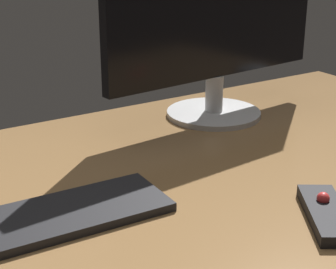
# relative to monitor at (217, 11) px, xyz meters

# --- Properties ---
(desk) EXTENTS (1.40, 0.84, 0.02)m
(desk) POSITION_rel_monitor_xyz_m (-0.17, -0.25, -0.25)
(desk) COLOR olive
(desk) RESTS_ON ground
(monitor) EXTENTS (0.58, 0.22, 0.45)m
(monitor) POSITION_rel_monitor_xyz_m (0.00, 0.00, 0.00)
(monitor) COLOR silver
(monitor) RESTS_ON desk
(keyboard) EXTENTS (0.41, 0.14, 0.01)m
(keyboard) POSITION_rel_monitor_xyz_m (-0.53, -0.27, -0.23)
(keyboard) COLOR black
(keyboard) RESTS_ON desk
(media_remote) EXTENTS (0.14, 0.17, 0.03)m
(media_remote) POSITION_rel_monitor_xyz_m (-0.15, -0.49, -0.23)
(media_remote) COLOR black
(media_remote) RESTS_ON desk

